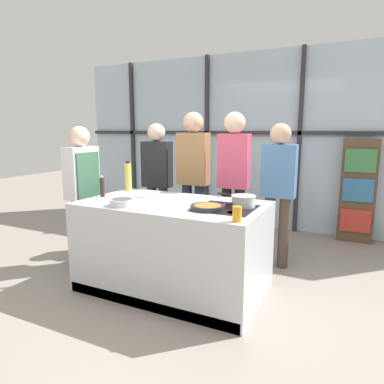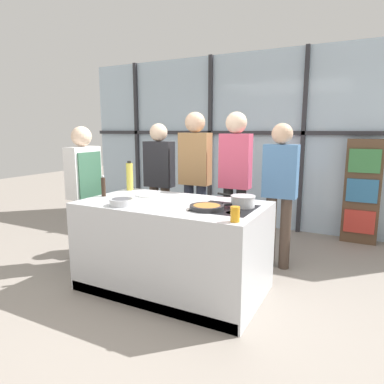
{
  "view_description": "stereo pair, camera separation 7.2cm",
  "coord_description": "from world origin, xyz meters",
  "px_view_note": "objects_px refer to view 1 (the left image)",
  "views": [
    {
      "loc": [
        1.6,
        -2.84,
        1.58
      ],
      "look_at": [
        0.17,
        0.1,
        0.99
      ],
      "focal_mm": 32.0,
      "sensor_mm": 36.0,
      "label": 1
    },
    {
      "loc": [
        1.66,
        -2.81,
        1.58
      ],
      "look_at": [
        0.17,
        0.1,
        0.99
      ],
      "focal_mm": 32.0,
      "sensor_mm": 36.0,
      "label": 2
    }
  ],
  "objects_px": {
    "spectator_far_left": "(157,177)",
    "oil_bottle": "(128,177)",
    "juice_glass_near": "(237,214)",
    "mixing_bowl": "(122,202)",
    "chef": "(83,188)",
    "pepper_grinder": "(102,187)",
    "spectator_far_right": "(278,185)",
    "white_plate": "(147,195)",
    "frying_pan": "(208,207)",
    "spectator_center_left": "(193,172)",
    "spectator_center_right": "(234,174)",
    "saucepan": "(243,201)"
  },
  "relations": [
    {
      "from": "spectator_far_left",
      "to": "oil_bottle",
      "type": "distance_m",
      "value": 0.66
    },
    {
      "from": "juice_glass_near",
      "to": "mixing_bowl",
      "type": "bearing_deg",
      "value": 176.49
    },
    {
      "from": "chef",
      "to": "pepper_grinder",
      "type": "xyz_separation_m",
      "value": [
        0.42,
        -0.15,
        0.07
      ]
    },
    {
      "from": "spectator_far_right",
      "to": "white_plate",
      "type": "distance_m",
      "value": 1.48
    },
    {
      "from": "chef",
      "to": "white_plate",
      "type": "height_order",
      "value": "chef"
    },
    {
      "from": "spectator_far_right",
      "to": "frying_pan",
      "type": "relative_size",
      "value": 3.62
    },
    {
      "from": "chef",
      "to": "white_plate",
      "type": "distance_m",
      "value": 0.82
    },
    {
      "from": "spectator_center_left",
      "to": "spectator_center_right",
      "type": "xyz_separation_m",
      "value": [
        0.54,
        0.0,
        0.01
      ]
    },
    {
      "from": "oil_bottle",
      "to": "juice_glass_near",
      "type": "bearing_deg",
      "value": -26.0
    },
    {
      "from": "spectator_far_right",
      "to": "juice_glass_near",
      "type": "bearing_deg",
      "value": 89.57
    },
    {
      "from": "frying_pan",
      "to": "saucepan",
      "type": "relative_size",
      "value": 1.13
    },
    {
      "from": "pepper_grinder",
      "to": "juice_glass_near",
      "type": "relative_size",
      "value": 1.88
    },
    {
      "from": "white_plate",
      "to": "saucepan",
      "type": "bearing_deg",
      "value": -2.67
    },
    {
      "from": "spectator_far_right",
      "to": "white_plate",
      "type": "xyz_separation_m",
      "value": [
        -1.21,
        -0.85,
        -0.07
      ]
    },
    {
      "from": "chef",
      "to": "spectator_far_left",
      "type": "height_order",
      "value": "spectator_far_left"
    },
    {
      "from": "spectator_center_left",
      "to": "pepper_grinder",
      "type": "distance_m",
      "value": 1.22
    },
    {
      "from": "spectator_far_right",
      "to": "juice_glass_near",
      "type": "xyz_separation_m",
      "value": [
        -0.01,
        -1.43,
        -0.02
      ]
    },
    {
      "from": "spectator_far_left",
      "to": "oil_bottle",
      "type": "relative_size",
      "value": 4.89
    },
    {
      "from": "mixing_bowl",
      "to": "spectator_center_right",
      "type": "bearing_deg",
      "value": 65.6
    },
    {
      "from": "spectator_far_left",
      "to": "juice_glass_near",
      "type": "xyz_separation_m",
      "value": [
        1.6,
        -1.43,
        -0.02
      ]
    },
    {
      "from": "juice_glass_near",
      "to": "spectator_far_left",
      "type": "bearing_deg",
      "value": 138.21
    },
    {
      "from": "juice_glass_near",
      "to": "pepper_grinder",
      "type": "bearing_deg",
      "value": 168.18
    },
    {
      "from": "chef",
      "to": "saucepan",
      "type": "height_order",
      "value": "chef"
    },
    {
      "from": "chef",
      "to": "mixing_bowl",
      "type": "bearing_deg",
      "value": 64.44
    },
    {
      "from": "spectator_center_right",
      "to": "frying_pan",
      "type": "relative_size",
      "value": 3.91
    },
    {
      "from": "white_plate",
      "to": "spectator_far_left",
      "type": "bearing_deg",
      "value": 115.15
    },
    {
      "from": "saucepan",
      "to": "juice_glass_near",
      "type": "relative_size",
      "value": 3.38
    },
    {
      "from": "chef",
      "to": "spectator_far_right",
      "type": "distance_m",
      "value": 2.24
    },
    {
      "from": "chef",
      "to": "juice_glass_near",
      "type": "distance_m",
      "value": 2.08
    },
    {
      "from": "spectator_far_left",
      "to": "saucepan",
      "type": "relative_size",
      "value": 4.12
    },
    {
      "from": "chef",
      "to": "oil_bottle",
      "type": "relative_size",
      "value": 4.76
    },
    {
      "from": "white_plate",
      "to": "oil_bottle",
      "type": "relative_size",
      "value": 0.75
    },
    {
      "from": "spectator_center_left",
      "to": "spectator_far_right",
      "type": "relative_size",
      "value": 1.09
    },
    {
      "from": "oil_bottle",
      "to": "juice_glass_near",
      "type": "distance_m",
      "value": 1.77
    },
    {
      "from": "spectator_far_left",
      "to": "spectator_far_right",
      "type": "bearing_deg",
      "value": -180.0
    },
    {
      "from": "spectator_center_left",
      "to": "white_plate",
      "type": "relative_size",
      "value": 7.03
    },
    {
      "from": "spectator_center_right",
      "to": "juice_glass_near",
      "type": "height_order",
      "value": "spectator_center_right"
    },
    {
      "from": "mixing_bowl",
      "to": "juice_glass_near",
      "type": "distance_m",
      "value": 1.14
    },
    {
      "from": "chef",
      "to": "spectator_center_left",
      "type": "bearing_deg",
      "value": 134.51
    },
    {
      "from": "spectator_center_left",
      "to": "spectator_far_left",
      "type": "bearing_deg",
      "value": 0.0
    },
    {
      "from": "chef",
      "to": "juice_glass_near",
      "type": "xyz_separation_m",
      "value": [
        2.02,
        -0.49,
        0.02
      ]
    },
    {
      "from": "white_plate",
      "to": "juice_glass_near",
      "type": "relative_size",
      "value": 2.14
    },
    {
      "from": "spectator_center_left",
      "to": "spectator_far_right",
      "type": "bearing_deg",
      "value": -180.0
    },
    {
      "from": "chef",
      "to": "frying_pan",
      "type": "height_order",
      "value": "chef"
    },
    {
      "from": "mixing_bowl",
      "to": "spectator_center_left",
      "type": "bearing_deg",
      "value": 86.63
    },
    {
      "from": "white_plate",
      "to": "mixing_bowl",
      "type": "bearing_deg",
      "value": -83.65
    },
    {
      "from": "spectator_center_left",
      "to": "frying_pan",
      "type": "height_order",
      "value": "spectator_center_left"
    },
    {
      "from": "spectator_center_right",
      "to": "saucepan",
      "type": "xyz_separation_m",
      "value": [
        0.41,
        -0.9,
        -0.12
      ]
    },
    {
      "from": "spectator_far_left",
      "to": "spectator_center_left",
      "type": "relative_size",
      "value": 0.93
    },
    {
      "from": "chef",
      "to": "juice_glass_near",
      "type": "bearing_deg",
      "value": 76.38
    }
  ]
}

